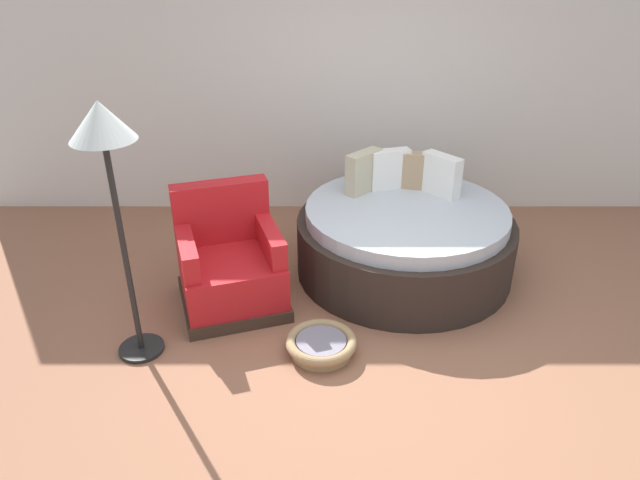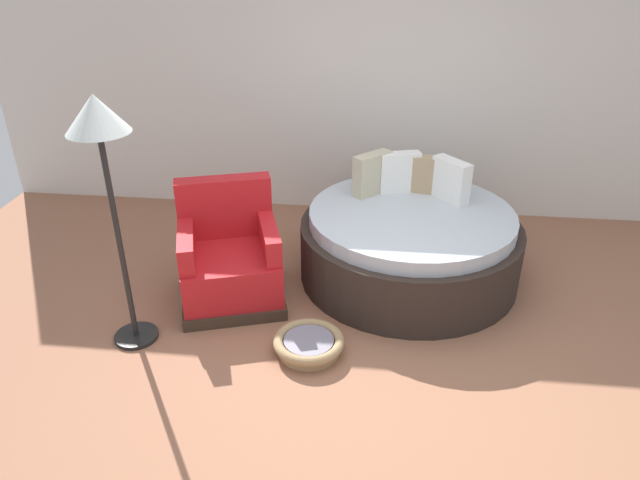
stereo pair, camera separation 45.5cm
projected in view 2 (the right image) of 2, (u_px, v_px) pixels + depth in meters
The scene contains 6 objects.
ground_plane at pixel (359, 357), 4.19m from camera, with size 8.00×8.00×0.02m, color #936047.
back_wall at pixel (377, 74), 5.74m from camera, with size 8.00×0.12×2.85m, color silver.
round_daybed at pixel (409, 243), 5.01m from camera, with size 1.86×1.86×0.99m.
red_armchair at pixel (230, 260), 4.71m from camera, with size 1.00×1.00×0.94m.
pet_basket at pixel (309, 344), 4.18m from camera, with size 0.51×0.51×0.13m.
floor_lamp at pixel (101, 140), 3.64m from camera, with size 0.40×0.40×1.82m.
Camera 2 is at (0.08, -3.30, 2.70)m, focal length 32.89 mm.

